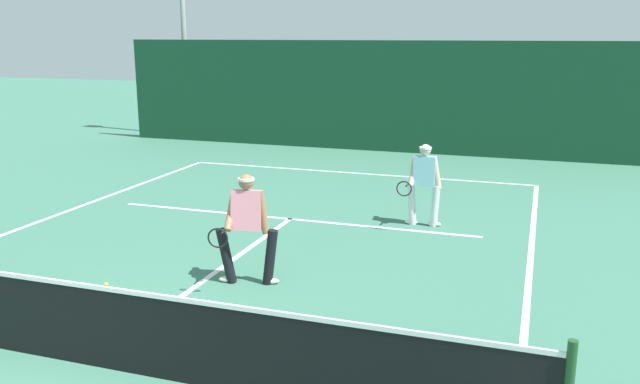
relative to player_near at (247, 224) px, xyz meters
The scene contains 10 objects.
ground_plane 3.10m from the player_near, 103.40° to the right, with size 80.00×80.00×0.00m, color #3A6F59.
court_line_baseline_far 8.33m from the player_near, 94.75° to the left, with size 9.36×0.10×0.01m, color white.
court_line_service 3.66m from the player_near, 101.15° to the left, with size 7.63×0.10×0.01m, color white.
court_line_centre 1.19m from the player_near, 154.79° to the left, with size 0.10×6.40×0.01m, color white.
tennis_net 2.99m from the player_near, 103.40° to the right, with size 10.27×0.09×1.10m.
player_near is the anchor object (origin of this frame).
player_far 4.36m from the player_near, 63.64° to the left, with size 0.77×0.83×1.61m.
tennis_ball 2.28m from the player_near, 157.50° to the right, with size 0.07×0.07×0.07m, color #D1E033.
tennis_ball_extra 1.78m from the player_near, 50.63° to the right, with size 0.07×0.07×0.07m, color #D1E033.
back_fence_windscreen 11.89m from the player_near, 93.31° to the left, with size 18.14×0.12×3.46m, color #144028.
Camera 1 is at (4.70, -5.59, 3.65)m, focal length 36.96 mm.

